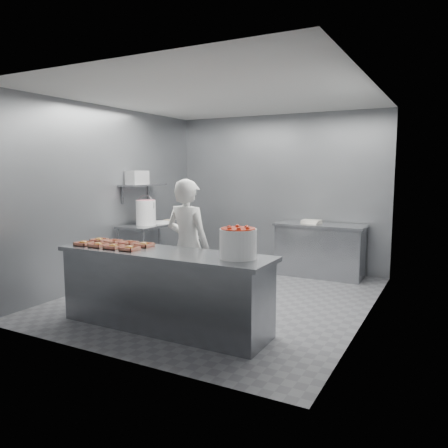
{
  "coord_description": "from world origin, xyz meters",
  "views": [
    {
      "loc": [
        2.89,
        -5.32,
        1.83
      ],
      "look_at": [
        0.17,
        -0.2,
        1.09
      ],
      "focal_mm": 35.0,
      "sensor_mm": 36.0,
      "label": 1
    }
  ],
  "objects": [
    {
      "name": "tray_7",
      "position": [
        -0.37,
        -1.22,
        0.92
      ],
      "size": [
        0.19,
        0.18,
        0.06
      ],
      "color": "tan",
      "rests_on": "service_counter"
    },
    {
      "name": "rag",
      "position": [
        -1.61,
        1.04,
        0.91
      ],
      "size": [
        0.16,
        0.14,
        0.02
      ],
      "primitive_type": "cube",
      "rotation": [
        0.0,
        0.0,
        0.05
      ],
      "color": "#CCB28C",
      "rests_on": "prep_table"
    },
    {
      "name": "service_counter",
      "position": [
        0.0,
        -1.35,
        0.45
      ],
      "size": [
        2.6,
        0.7,
        0.9
      ],
      "color": "slate",
      "rests_on": "ground"
    },
    {
      "name": "back_counter",
      "position": [
        0.9,
        1.9,
        0.45
      ],
      "size": [
        1.5,
        0.6,
        0.9
      ],
      "color": "slate",
      "rests_on": "ground"
    },
    {
      "name": "prep_table",
      "position": [
        -1.65,
        0.6,
        0.59
      ],
      "size": [
        0.6,
        1.2,
        0.9
      ],
      "color": "slate",
      "rests_on": "ground"
    },
    {
      "name": "ceiling",
      "position": [
        0.0,
        0.0,
        2.8
      ],
      "size": [
        4.5,
        4.5,
        0.0
      ],
      "primitive_type": "plane",
      "rotation": [
        3.14,
        0.0,
        0.0
      ],
      "color": "white",
      "rests_on": "wall_back"
    },
    {
      "name": "tray_2",
      "position": [
        -0.61,
        -1.48,
        0.92
      ],
      "size": [
        0.19,
        0.18,
        0.06
      ],
      "color": "tan",
      "rests_on": "service_counter"
    },
    {
      "name": "wall_left",
      "position": [
        -2.0,
        0.0,
        1.4
      ],
      "size": [
        0.04,
        4.5,
        2.8
      ],
      "primitive_type": "cube",
      "color": "slate",
      "rests_on": "ground"
    },
    {
      "name": "tray_3",
      "position": [
        -0.37,
        -1.48,
        0.92
      ],
      "size": [
        0.19,
        0.18,
        0.06
      ],
      "color": "tan",
      "rests_on": "service_counter"
    },
    {
      "name": "worker",
      "position": [
        -0.09,
        -0.71,
        0.85
      ],
      "size": [
        0.65,
        0.45,
        1.7
      ],
      "primitive_type": "imported",
      "rotation": [
        0.0,
        0.0,
        3.07
      ],
      "color": "silver",
      "rests_on": "ground"
    },
    {
      "name": "appliance",
      "position": [
        -1.82,
        0.45,
        1.68
      ],
      "size": [
        0.33,
        0.36,
        0.23
      ],
      "primitive_type": "cube",
      "rotation": [
        0.0,
        0.0,
        -0.21
      ],
      "color": "gray",
      "rests_on": "wall_shelf"
    },
    {
      "name": "strawberry_tub",
      "position": [
        0.92,
        -1.3,
        1.07
      ],
      "size": [
        0.39,
        0.39,
        0.32
      ],
      "color": "white",
      "rests_on": "service_counter"
    },
    {
      "name": "tray_6",
      "position": [
        -0.61,
        -1.22,
        0.92
      ],
      "size": [
        0.19,
        0.18,
        0.04
      ],
      "color": "tan",
      "rests_on": "service_counter"
    },
    {
      "name": "wall_back",
      "position": [
        0.0,
        2.25,
        1.4
      ],
      "size": [
        4.0,
        0.04,
        2.8
      ],
      "primitive_type": "cube",
      "color": "slate",
      "rests_on": "ground"
    },
    {
      "name": "floor",
      "position": [
        0.0,
        0.0,
        0.0
      ],
      "size": [
        4.5,
        4.5,
        0.0
      ],
      "primitive_type": "plane",
      "color": "#4C4C51",
      "rests_on": "ground"
    },
    {
      "name": "wall_right",
      "position": [
        2.0,
        0.0,
        1.4
      ],
      "size": [
        0.04,
        4.5,
        2.8
      ],
      "primitive_type": "cube",
      "color": "slate",
      "rests_on": "ground"
    },
    {
      "name": "paper_stack",
      "position": [
        0.74,
        1.9,
        0.93
      ],
      "size": [
        0.34,
        0.27,
        0.06
      ],
      "primitive_type": "cube",
      "rotation": [
        0.0,
        0.0,
        -0.2
      ],
      "color": "silver",
      "rests_on": "back_counter"
    },
    {
      "name": "bucket_lid",
      "position": [
        -1.57,
        0.72,
        0.91
      ],
      "size": [
        0.43,
        0.43,
        0.03
      ],
      "primitive_type": "cylinder",
      "rotation": [
        0.0,
        0.0,
        0.3
      ],
      "color": "white",
      "rests_on": "prep_table"
    },
    {
      "name": "wall_shelf",
      "position": [
        -1.82,
        0.6,
        1.55
      ],
      "size": [
        0.35,
        0.9,
        0.03
      ],
      "primitive_type": "cube",
      "color": "slate",
      "rests_on": "wall_left"
    },
    {
      "name": "tray_4",
      "position": [
        -1.09,
        -1.22,
        0.92
      ],
      "size": [
        0.19,
        0.18,
        0.06
      ],
      "color": "tan",
      "rests_on": "service_counter"
    },
    {
      "name": "tray_5",
      "position": [
        -0.85,
        -1.22,
        0.92
      ],
      "size": [
        0.19,
        0.18,
        0.04
      ],
      "color": "tan",
      "rests_on": "service_counter"
    },
    {
      "name": "glaze_bucket",
      "position": [
        -1.63,
        0.42,
        1.12
      ],
      "size": [
        0.34,
        0.32,
        0.5
      ],
      "color": "white",
      "rests_on": "prep_table"
    },
    {
      "name": "tray_0",
      "position": [
        -1.09,
        -1.48,
        0.92
      ],
      "size": [
        0.19,
        0.18,
        0.06
      ],
      "color": "tan",
      "rests_on": "service_counter"
    },
    {
      "name": "tray_1",
      "position": [
        -0.85,
        -1.48,
        0.92
      ],
      "size": [
        0.19,
        0.18,
        0.06
      ],
      "color": "tan",
      "rests_on": "service_counter"
    }
  ]
}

